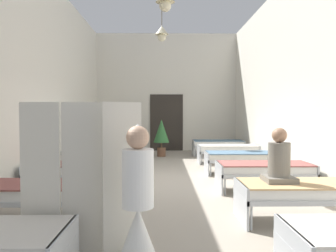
{
  "coord_description": "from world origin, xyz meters",
  "views": [
    {
      "loc": [
        -0.13,
        -7.59,
        1.58
      ],
      "look_at": [
        0.0,
        1.85,
        1.23
      ],
      "focal_mm": 35.1,
      "sensor_mm": 36.0,
      "label": 1
    }
  ],
  "objects_px": {
    "potted_plant": "(161,133)",
    "bed_right_row_3": "(242,157)",
    "bed_right_row_4": "(228,149)",
    "nurse_near_aisle": "(138,225)",
    "bed_left_row_1": "(40,193)",
    "bed_left_row_2": "(75,170)",
    "bed_left_row_3": "(95,157)",
    "patient_seated_secondary": "(118,136)",
    "bed_right_row_1": "(304,192)",
    "bed_left_row_4": "(107,149)",
    "bed_right_row_2": "(264,170)",
    "bed_left_row_5": "(116,144)",
    "bed_right_row_5": "(218,144)",
    "privacy_screen": "(82,184)",
    "patient_seated_primary": "(279,162)"
  },
  "relations": [
    {
      "from": "bed_right_row_4",
      "to": "potted_plant",
      "type": "relative_size",
      "value": 1.39
    },
    {
      "from": "bed_right_row_3",
      "to": "potted_plant",
      "type": "distance_m",
      "value": 4.17
    },
    {
      "from": "bed_right_row_2",
      "to": "privacy_screen",
      "type": "height_order",
      "value": "privacy_screen"
    },
    {
      "from": "bed_right_row_5",
      "to": "patient_seated_secondary",
      "type": "bearing_deg",
      "value": -152.41
    },
    {
      "from": "bed_right_row_3",
      "to": "bed_left_row_5",
      "type": "distance_m",
      "value": 5.41
    },
    {
      "from": "bed_left_row_3",
      "to": "bed_right_row_4",
      "type": "relative_size",
      "value": 1.0
    },
    {
      "from": "bed_left_row_1",
      "to": "potted_plant",
      "type": "distance_m",
      "value": 7.57
    },
    {
      "from": "bed_left_row_3",
      "to": "bed_right_row_4",
      "type": "xyz_separation_m",
      "value": [
        3.86,
        1.9,
        0.0
      ]
    },
    {
      "from": "potted_plant",
      "to": "privacy_screen",
      "type": "relative_size",
      "value": 0.8
    },
    {
      "from": "bed_left_row_1",
      "to": "bed_left_row_5",
      "type": "height_order",
      "value": "same"
    },
    {
      "from": "bed_left_row_1",
      "to": "bed_right_row_1",
      "type": "relative_size",
      "value": 1.0
    },
    {
      "from": "bed_left_row_4",
      "to": "bed_right_row_5",
      "type": "xyz_separation_m",
      "value": [
        3.86,
        1.9,
        0.0
      ]
    },
    {
      "from": "bed_right_row_2",
      "to": "bed_left_row_5",
      "type": "xyz_separation_m",
      "value": [
        -3.86,
        5.7,
        0.0
      ]
    },
    {
      "from": "bed_right_row_1",
      "to": "bed_left_row_2",
      "type": "height_order",
      "value": "same"
    },
    {
      "from": "potted_plant",
      "to": "bed_right_row_3",
      "type": "bearing_deg",
      "value": -59.06
    },
    {
      "from": "bed_left_row_5",
      "to": "patient_seated_primary",
      "type": "height_order",
      "value": "patient_seated_primary"
    },
    {
      "from": "bed_left_row_3",
      "to": "patient_seated_primary",
      "type": "xyz_separation_m",
      "value": [
        3.51,
        -3.73,
        0.43
      ]
    },
    {
      "from": "bed_right_row_2",
      "to": "bed_left_row_5",
      "type": "bearing_deg",
      "value": 124.09
    },
    {
      "from": "bed_left_row_4",
      "to": "potted_plant",
      "type": "relative_size",
      "value": 1.39
    },
    {
      "from": "bed_left_row_2",
      "to": "bed_right_row_2",
      "type": "bearing_deg",
      "value": 0.0
    },
    {
      "from": "bed_right_row_3",
      "to": "bed_left_row_4",
      "type": "relative_size",
      "value": 1.0
    },
    {
      "from": "bed_right_row_4",
      "to": "patient_seated_secondary",
      "type": "xyz_separation_m",
      "value": [
        -3.51,
        0.07,
        0.43
      ]
    },
    {
      "from": "bed_right_row_5",
      "to": "patient_seated_primary",
      "type": "distance_m",
      "value": 7.55
    },
    {
      "from": "nurse_near_aisle",
      "to": "privacy_screen",
      "type": "height_order",
      "value": "privacy_screen"
    },
    {
      "from": "nurse_near_aisle",
      "to": "bed_left_row_4",
      "type": "bearing_deg",
      "value": -172.24
    },
    {
      "from": "patient_seated_secondary",
      "to": "potted_plant",
      "type": "height_order",
      "value": "patient_seated_secondary"
    },
    {
      "from": "bed_right_row_2",
      "to": "potted_plant",
      "type": "xyz_separation_m",
      "value": [
        -2.13,
        5.46,
        0.43
      ]
    },
    {
      "from": "bed_right_row_1",
      "to": "bed_right_row_4",
      "type": "xyz_separation_m",
      "value": [
        0.0,
        5.7,
        0.0
      ]
    },
    {
      "from": "nurse_near_aisle",
      "to": "bed_right_row_3",
      "type": "bearing_deg",
      "value": 153.0
    },
    {
      "from": "bed_left_row_5",
      "to": "nurse_near_aisle",
      "type": "distance_m",
      "value": 9.4
    },
    {
      "from": "bed_right_row_1",
      "to": "bed_left_row_5",
      "type": "xyz_separation_m",
      "value": [
        -3.86,
        7.6,
        0.0
      ]
    },
    {
      "from": "bed_left_row_2",
      "to": "bed_left_row_3",
      "type": "relative_size",
      "value": 1.0
    },
    {
      "from": "nurse_near_aisle",
      "to": "patient_seated_primary",
      "type": "bearing_deg",
      "value": 127.48
    },
    {
      "from": "nurse_near_aisle",
      "to": "patient_seated_secondary",
      "type": "bearing_deg",
      "value": -174.95
    },
    {
      "from": "bed_right_row_4",
      "to": "nurse_near_aisle",
      "type": "height_order",
      "value": "nurse_near_aisle"
    },
    {
      "from": "bed_left_row_4",
      "to": "patient_seated_secondary",
      "type": "height_order",
      "value": "patient_seated_secondary"
    },
    {
      "from": "bed_left_row_4",
      "to": "bed_left_row_5",
      "type": "relative_size",
      "value": 1.0
    },
    {
      "from": "bed_left_row_2",
      "to": "bed_right_row_5",
      "type": "relative_size",
      "value": 1.0
    },
    {
      "from": "bed_left_row_4",
      "to": "bed_left_row_2",
      "type": "bearing_deg",
      "value": -90.0
    },
    {
      "from": "bed_left_row_3",
      "to": "bed_right_row_5",
      "type": "relative_size",
      "value": 1.0
    },
    {
      "from": "bed_right_row_5",
      "to": "patient_seated_secondary",
      "type": "relative_size",
      "value": 2.37
    },
    {
      "from": "bed_left_row_3",
      "to": "patient_seated_secondary",
      "type": "relative_size",
      "value": 2.37
    },
    {
      "from": "bed_right_row_4",
      "to": "patient_seated_primary",
      "type": "distance_m",
      "value": 5.66
    },
    {
      "from": "bed_left_row_1",
      "to": "bed_left_row_2",
      "type": "height_order",
      "value": "same"
    },
    {
      "from": "bed_right_row_2",
      "to": "patient_seated_primary",
      "type": "height_order",
      "value": "patient_seated_primary"
    },
    {
      "from": "bed_left_row_1",
      "to": "bed_left_row_3",
      "type": "relative_size",
      "value": 1.0
    },
    {
      "from": "patient_seated_secondary",
      "to": "nurse_near_aisle",
      "type": "bearing_deg",
      "value": -80.8
    },
    {
      "from": "bed_left_row_1",
      "to": "privacy_screen",
      "type": "relative_size",
      "value": 1.12
    },
    {
      "from": "bed_right_row_1",
      "to": "patient_seated_secondary",
      "type": "bearing_deg",
      "value": 121.3
    },
    {
      "from": "privacy_screen",
      "to": "nurse_near_aisle",
      "type": "bearing_deg",
      "value": -38.74
    }
  ]
}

